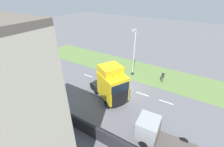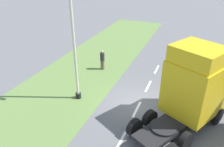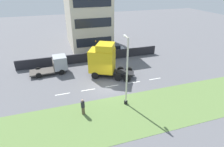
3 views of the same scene
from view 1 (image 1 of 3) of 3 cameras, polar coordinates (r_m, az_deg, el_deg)
The scene contains 9 objects.
ground_plane at distance 22.03m, azimuth 5.49°, elevation -5.75°, with size 120.00×120.00×0.00m, color slate.
grass_verge at distance 26.78m, azimuth 11.23°, elevation 0.73°, with size 7.00×44.00×0.01m.
lane_markings at distance 22.27m, azimuth 3.87°, elevation -5.22°, with size 0.16×14.60×0.00m.
boundary_wall at distance 15.90m, azimuth -9.94°, elevation -19.64°, with size 0.25×24.00×1.56m.
lorry_cab at distance 18.50m, azimuth -0.16°, elevation -4.15°, with size 5.17×6.50×4.99m.
flatbed_truck at distance 15.17m, azimuth 15.19°, elevation -20.41°, with size 2.45×5.51×2.53m.
parked_car at distance 17.62m, azimuth -25.13°, elevation -15.82°, with size 2.15×4.36×1.95m.
lamp_post at distance 24.03m, azimuth 8.28°, elevation 6.80°, with size 1.31×0.39×7.70m.
pedestrian at distance 24.27m, azimuth 18.73°, elevation -1.23°, with size 0.39×0.39×1.80m.
Camera 1 is at (16.33, 7.49, 12.74)m, focal length 24.00 mm.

